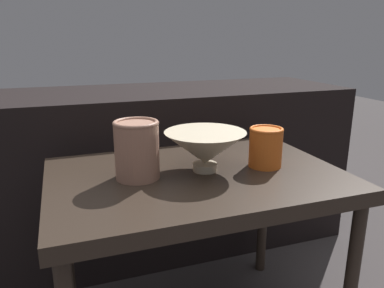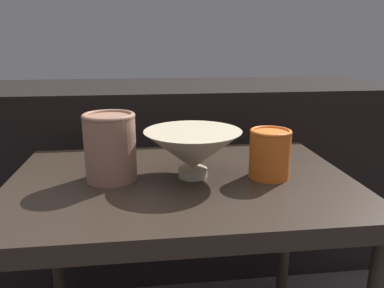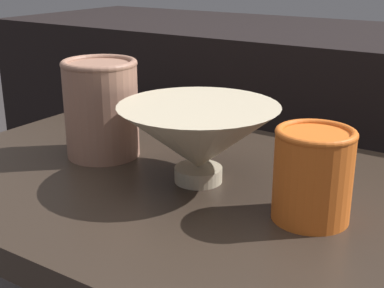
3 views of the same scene
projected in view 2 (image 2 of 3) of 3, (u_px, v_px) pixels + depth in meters
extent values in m
cube|color=#2D231C|center=(181.00, 186.00, 0.87)|extent=(0.79, 0.54, 0.04)
cylinder|color=#2D231C|center=(56.00, 246.00, 1.12)|extent=(0.04, 0.04, 0.49)
cylinder|color=#2D231C|center=(285.00, 231.00, 1.20)|extent=(0.04, 0.04, 0.49)
cube|color=black|center=(167.00, 171.00, 1.48)|extent=(1.67, 0.50, 0.68)
cylinder|color=#C1B293|center=(193.00, 172.00, 0.87)|extent=(0.07, 0.07, 0.02)
cone|color=#C1B293|center=(193.00, 150.00, 0.85)|extent=(0.22, 0.22, 0.09)
cylinder|color=#996B56|center=(110.00, 148.00, 0.84)|extent=(0.11, 0.11, 0.15)
torus|color=#996B56|center=(108.00, 116.00, 0.82)|extent=(0.12, 0.12, 0.01)
cylinder|color=orange|center=(270.00, 155.00, 0.86)|extent=(0.09, 0.09, 0.11)
torus|color=orange|center=(271.00, 132.00, 0.84)|extent=(0.09, 0.09, 0.01)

